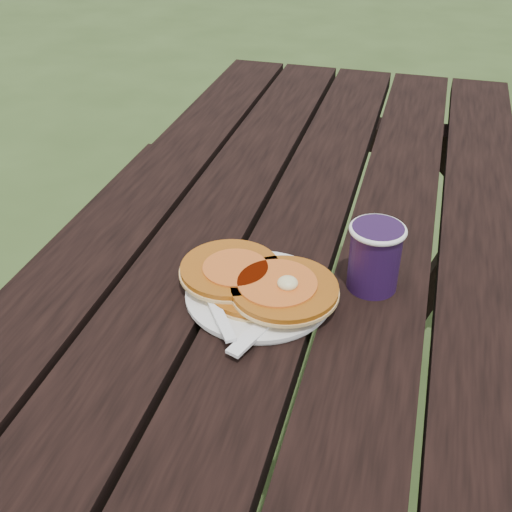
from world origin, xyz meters
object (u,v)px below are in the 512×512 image
(coffee_cup, at_px, (375,254))
(pancake_stack, at_px, (258,282))
(picnic_table, at_px, (287,402))
(plate, at_px, (259,295))

(coffee_cup, bearing_deg, pancake_stack, -156.46)
(picnic_table, bearing_deg, coffee_cup, -34.25)
(picnic_table, bearing_deg, plate, -93.99)
(plate, bearing_deg, pancake_stack, 120.61)
(picnic_table, height_order, plate, plate)
(plate, height_order, pancake_stack, pancake_stack)
(picnic_table, bearing_deg, pancake_stack, -95.02)
(picnic_table, distance_m, coffee_cup, 0.47)
(pancake_stack, bearing_deg, coffee_cup, 23.54)
(plate, height_order, coffee_cup, coffee_cup)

